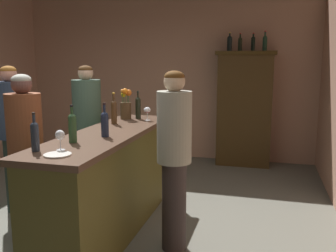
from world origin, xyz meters
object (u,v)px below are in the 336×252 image
object	(u,v)px
wine_glass_mid	(147,111)
display_bottle_center	(253,43)
cheese_plate	(58,155)
wine_bottle_rose	(35,135)
wine_glass_front	(60,136)
bartender	(174,153)
wine_bottle_chardonnay	(72,127)
patron_near_entrance	(13,133)
wine_bottle_pinot	(138,107)
wine_bottle_riesling	(105,123)
wine_bottle_malbec	(114,111)
patron_in_grey	(26,149)
display_bottle_left	(230,43)
display_cabinet	(244,107)
bar_counter	(110,182)
display_bottle_midright	(265,42)
flower_arrangement	(126,105)
patron_in_navy	(88,127)
display_bottle_midleft	(240,43)

from	to	relation	value
wine_glass_mid	display_bottle_center	size ratio (longest dim) A/B	0.55
wine_glass_mid	cheese_plate	size ratio (longest dim) A/B	0.79
display_bottle_center	wine_bottle_rose	bearing A→B (deg)	-110.73
wine_glass_front	bartender	bearing A→B (deg)	40.66
wine_bottle_chardonnay	bartender	xyz separation A→B (m)	(0.77, 0.36, -0.26)
wine_glass_front	bartender	xyz separation A→B (m)	(0.73, 0.62, -0.24)
patron_near_entrance	wine_bottle_pinot	bearing A→B (deg)	52.94
wine_bottle_rose	bartender	xyz separation A→B (m)	(0.89, 0.70, -0.25)
wine_glass_mid	bartender	size ratio (longest dim) A/B	0.10
wine_bottle_riesling	wine_bottle_pinot	bearing A→B (deg)	93.94
wine_bottle_rose	display_bottle_center	xyz separation A→B (m)	(1.40, 3.71, 0.83)
wine_bottle_pinot	wine_bottle_malbec	xyz separation A→B (m)	(-0.12, -0.42, 0.00)
patron_in_grey	display_bottle_left	bearing A→B (deg)	37.52
display_cabinet	bartender	size ratio (longest dim) A/B	1.15
display_bottle_center	bartender	xyz separation A→B (m)	(-0.52, -3.01, -1.08)
display_cabinet	wine_bottle_malbec	xyz separation A→B (m)	(-1.24, -2.42, 0.20)
wine_bottle_riesling	cheese_plate	bearing A→B (deg)	-93.49
display_cabinet	patron_near_entrance	world-z (taller)	display_cabinet
wine_glass_front	patron_near_entrance	size ratio (longest dim) A/B	0.09
wine_bottle_rose	bar_counter	bearing A→B (deg)	77.18
display_cabinet	display_bottle_midright	distance (m)	1.06
patron_in_grey	flower_arrangement	bearing A→B (deg)	35.71
wine_glass_front	patron_in_grey	size ratio (longest dim) A/B	0.10
wine_bottle_chardonnay	display_bottle_center	distance (m)	3.70
bar_counter	patron_near_entrance	distance (m)	1.33
wine_glass_front	display_bottle_left	distance (m)	3.83
display_bottle_midright	patron_in_navy	size ratio (longest dim) A/B	0.19
display_bottle_center	patron_near_entrance	size ratio (longest dim) A/B	0.17
wine_bottle_chardonnay	display_bottle_center	world-z (taller)	display_bottle_center
wine_bottle_pinot	patron_in_grey	size ratio (longest dim) A/B	0.21
wine_bottle_chardonnay	wine_glass_mid	distance (m)	1.29
display_cabinet	bartender	distance (m)	3.04
wine_bottle_chardonnay	wine_glass_front	bearing A→B (deg)	-80.09
display_bottle_midleft	patron_in_grey	size ratio (longest dim) A/B	0.18
wine_bottle_riesling	display_bottle_center	world-z (taller)	display_bottle_center
bar_counter	patron_near_entrance	world-z (taller)	patron_near_entrance
wine_bottle_pinot	wine_bottle_chardonnay	world-z (taller)	wine_bottle_pinot
bar_counter	patron_in_navy	xyz separation A→B (m)	(-0.65, 0.82, 0.38)
wine_bottle_pinot	display_bottle_left	xyz separation A→B (m)	(0.84, 2.00, 0.82)
wine_glass_front	patron_near_entrance	world-z (taller)	patron_near_entrance
wine_glass_front	display_bottle_midright	bearing A→B (deg)	68.65
display_bottle_midleft	display_cabinet	bearing A→B (deg)	-0.00
wine_bottle_chardonnay	cheese_plate	world-z (taller)	wine_bottle_chardonnay
flower_arrangement	display_bottle_midright	size ratio (longest dim) A/B	1.17
wine_bottle_malbec	display_bottle_center	size ratio (longest dim) A/B	1.20
wine_glass_front	display_bottle_left	xyz separation A→B (m)	(0.88, 3.63, 0.85)
wine_bottle_chardonnay	patron_in_navy	world-z (taller)	patron_in_navy
display_bottle_midleft	bartender	size ratio (longest dim) A/B	0.17
bar_counter	cheese_plate	bearing A→B (deg)	-88.11
bar_counter	patron_in_grey	xyz separation A→B (m)	(-0.72, -0.28, 0.35)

